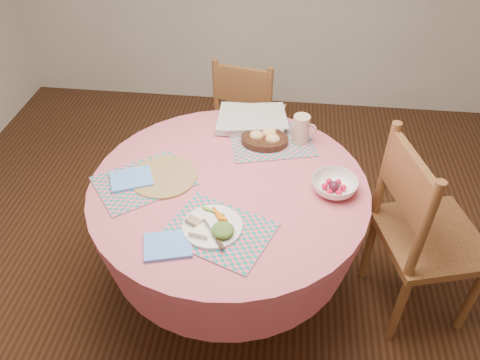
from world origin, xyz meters
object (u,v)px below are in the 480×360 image
Objects in this scene: dining_table at (229,216)px; bread_bowl at (265,138)px; dinner_plate at (214,226)px; fruit_bowl at (334,186)px; latte_mug at (301,129)px; chair_right at (421,232)px; chair_back at (248,115)px; wicker_trivet at (163,177)px.

dining_table is 5.39× the size of bread_bowl.
dinner_plate is 0.56m from fruit_bowl.
chair_right is at bearing -29.81° from latte_mug.
dining_table is 0.51m from fruit_bowl.
dining_table is at bearing -178.94° from fruit_bowl.
dinner_plate is 1.05× the size of bread_bowl.
dinner_plate is at bearing -148.68° from fruit_bowl.
chair_back is at bearing 89.83° from dinner_plate.
wicker_trivet is 0.70m from latte_mug.
chair_back is 1.09m from wicker_trivet.
dining_table is 0.54m from latte_mug.
bread_bowl is at bearing 113.19° from chair_back.
chair_back reaches higher than dining_table.
bread_bowl is 1.11× the size of fruit_bowl.
dinner_plate is at bearing 93.05° from chair_right.
chair_right is 1.21m from wicker_trivet.
wicker_trivet is at bearing 177.79° from dining_table.
bread_bowl is 1.59× the size of latte_mug.
fruit_bowl is (0.48, 0.29, 0.01)m from dinner_plate.
chair_back is at bearing 90.92° from dining_table.
wicker_trivet is 1.25× the size of dinner_plate.
dining_table is 0.36m from dinner_plate.
dinner_plate is (0.28, -0.29, 0.02)m from wicker_trivet.
chair_back is 1.17m from fruit_bowl.
chair_right is at bearing 18.55° from dinner_plate.
latte_mug is at bearing 10.53° from bread_bowl.
bread_bowl is at bearing 35.57° from wicker_trivet.
bread_bowl is (0.14, 0.32, 0.23)m from dining_table.
bread_bowl is (-0.75, 0.30, 0.25)m from chair_right.
bread_bowl reaches higher than dinner_plate.
dining_table is 1.41× the size of chair_back.
chair_back is at bearing 26.49° from chair_right.
latte_mug is (0.17, 0.03, 0.05)m from bread_bowl.
latte_mug is at bearing 48.93° from dining_table.
chair_right reaches higher than chair_back.
wicker_trivet is (-1.19, -0.01, 0.23)m from chair_right.
fruit_bowl is (0.46, 0.01, 0.22)m from dining_table.
bread_bowl is (0.43, 0.31, 0.03)m from wicker_trivet.
dinner_plate is (-0.02, -0.28, 0.22)m from dining_table.
chair_back is 4.26× the size of fruit_bowl.
latte_mug is (0.32, -0.67, 0.37)m from chair_back.
chair_right is 1.35m from chair_back.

